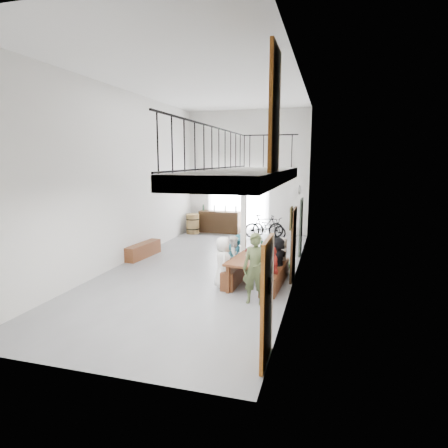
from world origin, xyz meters
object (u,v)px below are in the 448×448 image
(tasting_table, at_px, (257,257))
(side_bench, at_px, (143,250))
(serving_counter, at_px, (220,222))
(bicycle_near, at_px, (269,227))
(oak_barrel, at_px, (193,224))
(host_standing, at_px, (256,269))
(bench_inner, at_px, (237,271))

(tasting_table, relative_size, side_bench, 1.51)
(tasting_table, distance_m, serving_counter, 7.22)
(bicycle_near, bearing_deg, side_bench, 164.85)
(oak_barrel, relative_size, host_standing, 0.53)
(serving_counter, bearing_deg, bench_inner, -67.31)
(tasting_table, distance_m, bench_inner, 0.75)
(bench_inner, distance_m, serving_counter, 6.93)
(host_standing, bearing_deg, tasting_table, 98.42)
(side_bench, bearing_deg, host_standing, -34.49)
(side_bench, xyz_separation_m, serving_counter, (1.30, 4.95, 0.25))
(side_bench, height_order, bicycle_near, bicycle_near)
(side_bench, height_order, host_standing, host_standing)
(tasting_table, xyz_separation_m, oak_barrel, (-4.12, 6.05, -0.26))
(side_bench, bearing_deg, bicycle_near, 50.49)
(tasting_table, xyz_separation_m, side_bench, (-4.30, 1.62, -0.46))
(side_bench, xyz_separation_m, oak_barrel, (0.18, 4.43, 0.20))
(serving_counter, distance_m, bicycle_near, 2.42)
(tasting_table, height_order, bench_inner, tasting_table)
(bench_inner, height_order, side_bench, bench_inner)
(serving_counter, bearing_deg, bicycle_near, -9.62)
(side_bench, height_order, oak_barrel, oak_barrel)
(oak_barrel, relative_size, bicycle_near, 0.52)
(oak_barrel, bearing_deg, bicycle_near, 0.35)
(bench_inner, bearing_deg, side_bench, 159.24)
(tasting_table, bearing_deg, side_bench, 166.46)
(oak_barrel, xyz_separation_m, bicycle_near, (3.49, 0.02, 0.00))
(bench_inner, bearing_deg, oak_barrel, 122.38)
(host_standing, xyz_separation_m, bicycle_near, (-0.86, 7.57, -0.39))
(host_standing, height_order, bicycle_near, host_standing)
(tasting_table, xyz_separation_m, bench_inner, (-0.58, 0.08, -0.46))
(bench_inner, xyz_separation_m, bicycle_near, (-0.05, 5.99, 0.20))
(tasting_table, bearing_deg, bicycle_near, 103.01)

